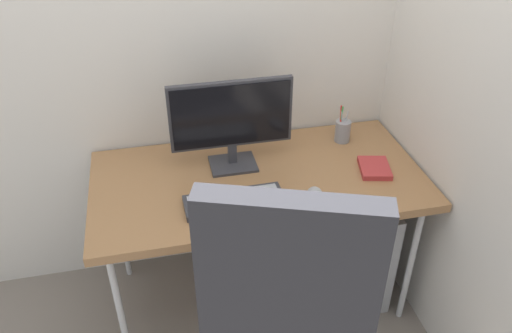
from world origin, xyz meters
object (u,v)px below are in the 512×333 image
Objects in this scene: filing_cabinet at (338,238)px; pen_holder at (343,131)px; mouse at (315,195)px; monitor at (231,119)px; keyboard at (234,201)px; notebook at (375,168)px.

pen_holder is at bearing 75.83° from filing_cabinet.
pen_holder is (0.05, 0.18, 0.48)m from filing_cabinet.
mouse is 0.61× the size of pen_holder.
monitor reaches higher than filing_cabinet.
keyboard is 2.47× the size of notebook.
filing_cabinet is 0.82m from monitor.
filing_cabinet is 0.52m from pen_holder.
monitor is 2.86× the size of pen_holder.
monitor is 1.31× the size of keyboard.
monitor reaches higher than pen_holder.
filing_cabinet is at bearing -11.81° from monitor.
mouse reaches higher than notebook.
mouse is 0.47m from pen_holder.
notebook is (0.31, 0.13, -0.00)m from mouse.
notebook reaches higher than filing_cabinet.
mouse is 0.34m from notebook.
filing_cabinet is 3.06× the size of pen_holder.
pen_holder reaches higher than mouse.
filing_cabinet is 1.40× the size of keyboard.
pen_holder reaches higher than notebook.
keyboard is 0.68m from pen_holder.
monitor is 0.35m from keyboard.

